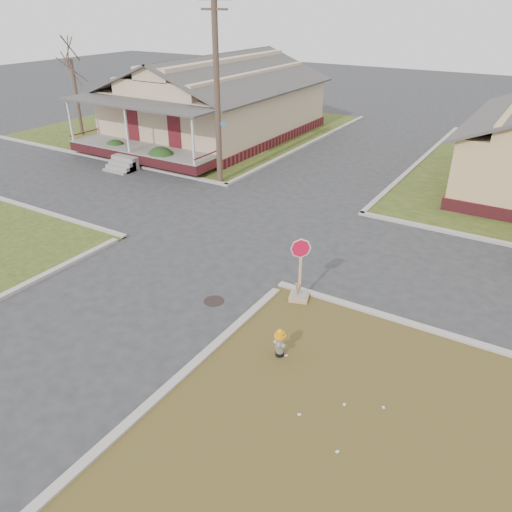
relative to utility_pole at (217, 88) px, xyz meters
The scene contains 11 objects.
ground 10.89m from the utility_pole, 64.74° to the right, with size 120.00×120.00×0.00m, color #2B2C2E.
verge_far_left 13.48m from the utility_pole, 134.04° to the left, with size 19.00×19.00×0.05m, color #2D3F16.
curbs 7.39m from the utility_pole, 42.88° to the right, with size 80.00×40.00×0.12m, color #A79F97, non-canonical shape.
manhole 12.29m from the utility_pole, 55.75° to the right, with size 0.64×0.64×0.01m, color black.
corner_house 9.99m from the utility_pole, 126.69° to the left, with size 10.10×15.50×5.30m.
utility_pole is the anchor object (origin of this frame).
tree_far_left 14.31m from the utility_pole, 167.34° to the left, with size 0.22×0.22×4.90m, color #422F26.
fire_hydrant 14.89m from the utility_pole, 48.46° to the right, with size 0.31×0.31×0.83m.
stop_sign 12.46m from the utility_pole, 42.65° to the right, with size 0.59×0.58×2.10m.
hedge_left 8.77m from the utility_pole, behind, with size 1.38×1.13×1.05m, color #1F3C16.
hedge_right 5.70m from the utility_pole, behind, with size 1.52×1.24×1.16m, color #1F3C16.
Camera 1 is at (10.24, -11.06, 8.43)m, focal length 35.00 mm.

